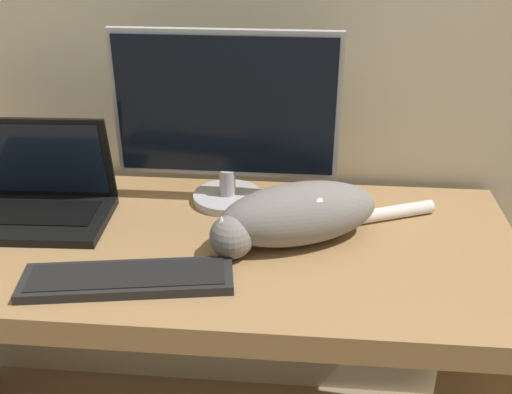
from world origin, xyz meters
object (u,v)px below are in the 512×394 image
monitor (226,117)px  laptop (36,199)px  external_keyboard (128,279)px  cat (296,214)px

monitor → laptop: 0.49m
monitor → laptop: monitor is taller
external_keyboard → laptop: bearing=130.0°
monitor → external_keyboard: 0.46m
monitor → external_keyboard: monitor is taller
laptop → external_keyboard: size_ratio=0.82×
external_keyboard → cat: cat is taller
external_keyboard → cat: (0.33, 0.19, 0.06)m
laptop → cat: size_ratio=0.68×
monitor → cat: monitor is taller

